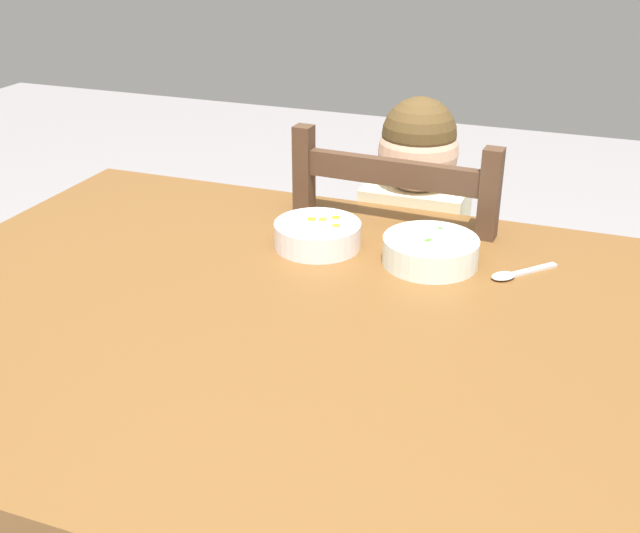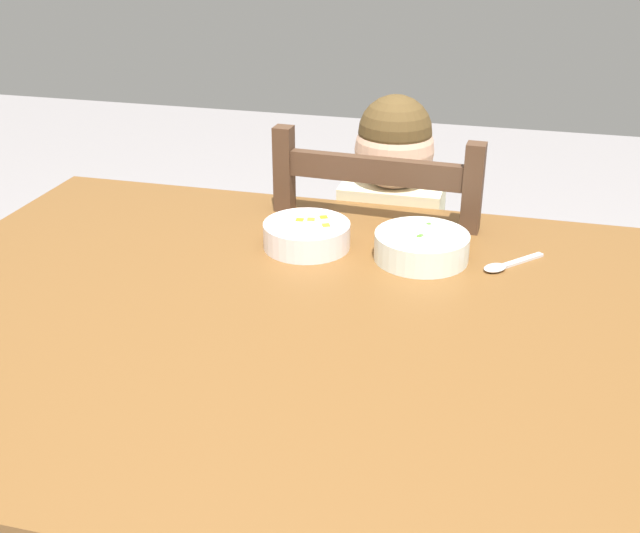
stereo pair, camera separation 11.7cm
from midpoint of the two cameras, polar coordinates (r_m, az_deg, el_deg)
The scene contains 6 objects.
dining_table at distance 1.26m, azimuth -5.11°, elevation -7.47°, with size 1.33×1.01×0.76m.
dining_chair at distance 1.80m, azimuth 2.94°, elevation -3.78°, with size 0.44×0.44×0.93m.
child_figure at distance 1.71m, azimuth 3.11°, elevation 1.47°, with size 0.32×0.31×0.97m.
bowl_of_peas at distance 1.38m, azimuth 5.10°, elevation 1.49°, with size 0.17×0.17×0.05m.
bowl_of_carrots at distance 1.42m, azimuth -3.34°, elevation 2.34°, with size 0.16×0.16×0.05m.
spoon at distance 1.37m, azimuth 11.01°, elevation 0.02°, with size 0.11×0.11×0.01m.
Camera 2 is at (0.32, -1.00, 1.34)m, focal length 43.39 mm.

